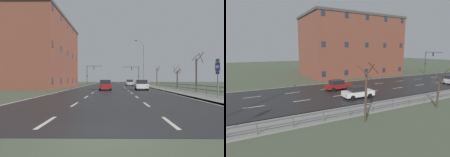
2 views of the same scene
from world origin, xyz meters
TOP-DOWN VIEW (x-y plane):
  - ground_plane at (0.00, 48.00)m, footprint 160.00×160.00m
  - road_asphalt_strip at (0.00, 60.00)m, footprint 14.00×120.00m
  - sidewalk_right at (8.43, 60.00)m, footprint 3.00×120.00m
  - guardrail at (9.85, 21.88)m, footprint 0.07×29.15m
  - street_lamp_midground at (7.47, 43.64)m, footprint 2.35×0.24m
  - highway_sign at (8.39, 10.23)m, footprint 0.09×0.68m
  - traffic_signal_right at (6.97, 56.13)m, footprint 5.00×0.36m
  - traffic_signal_left at (-7.07, 54.58)m, footprint 4.67×0.36m
  - car_far_right at (4.28, 46.17)m, footprint 1.91×4.14m
  - car_far_left at (-1.10, 24.98)m, footprint 1.98×4.17m
  - car_near_left at (4.42, 25.06)m, footprint 1.98×4.17m
  - brick_building at (-16.48, 36.78)m, footprint 13.99×23.83m
  - bare_tree_near at (11.30, 21.28)m, footprint 1.34×1.87m
  - bare_tree_mid at (11.69, 30.69)m, footprint 1.28×1.28m
  - bare_tree_far at (11.71, 47.71)m, footprint 1.20×1.26m

SIDE VIEW (x-z plane):
  - ground_plane at x=0.00m, z-range -0.12..0.00m
  - road_asphalt_strip at x=0.00m, z-range 0.00..0.02m
  - sidewalk_right at x=8.43m, z-range 0.00..0.12m
  - guardrail at x=9.85m, z-range 0.21..1.21m
  - car_far_right at x=4.28m, z-range 0.02..1.59m
  - car_far_left at x=-1.10m, z-range 0.02..1.59m
  - car_near_left at x=4.42m, z-range 0.02..1.59m
  - bare_tree_mid at x=11.69m, z-range -0.18..4.09m
  - highway_sign at x=8.39m, z-range 0.46..3.75m
  - bare_tree_far at x=11.71m, z-range -0.23..5.15m
  - bare_tree_near at x=11.30m, z-range -0.17..5.14m
  - traffic_signal_right at x=6.97m, z-range 0.92..6.65m
  - traffic_signal_left at x=-7.07m, z-range 0.91..6.81m
  - street_lamp_midground at x=7.47m, z-range -0.10..11.22m
  - brick_building at x=-16.48m, z-range 0.01..14.33m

